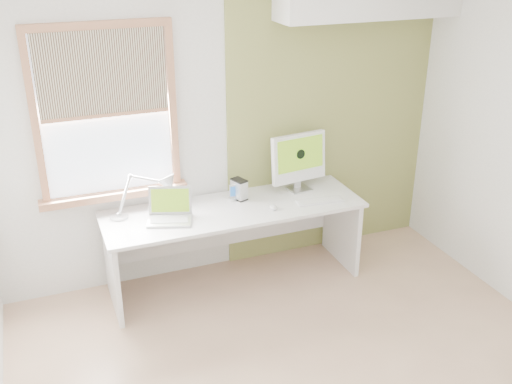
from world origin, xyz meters
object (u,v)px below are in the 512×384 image
desk_lamp (159,189)px  imac (299,159)px  desk (232,225)px  laptop (170,212)px  external_drive (239,189)px

desk_lamp → imac: 1.25m
imac → desk_lamp: bearing=178.8°
desk_lamp → imac: bearing=-1.2°
desk → desk_lamp: desk_lamp is taller
laptop → desk: bearing=6.9°
laptop → desk_lamp: bearing=99.8°
desk → laptop: 0.61m
laptop → external_drive: laptop is taller
external_drive → imac: imac is taller
desk_lamp → laptop: (0.03, -0.20, -0.13)m
desk → external_drive: external_drive is taller
desk_lamp → laptop: desk_lamp is taller
laptop → imac: bearing=7.9°
desk → desk_lamp: (-0.58, 0.13, 0.38)m
imac → external_drive: bearing=-178.8°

